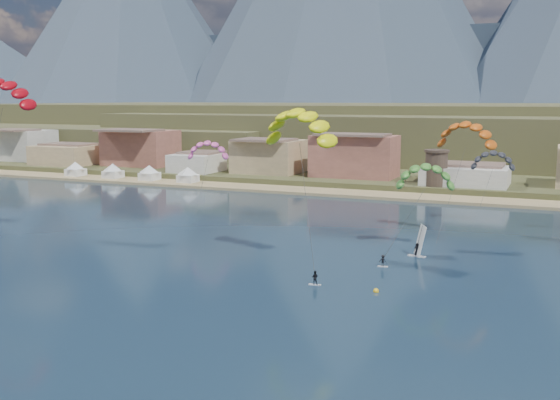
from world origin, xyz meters
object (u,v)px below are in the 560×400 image
(watchtower, at_px, (436,168))
(kitesurfer_yellow, at_px, (300,122))
(kitesurfer_green, at_px, (425,173))
(buoy, at_px, (376,291))
(windsurfer, at_px, (418,247))
(kitesurfer_red, at_px, (1,90))

(watchtower, height_order, kitesurfer_yellow, kitesurfer_yellow)
(kitesurfer_green, distance_m, buoy, 26.45)
(kitesurfer_yellow, xyz_separation_m, buoy, (13.30, -9.12, -19.27))
(kitesurfer_yellow, distance_m, windsurfer, 25.14)
(watchtower, distance_m, windsurfer, 64.41)
(kitesurfer_red, distance_m, kitesurfer_yellow, 49.37)
(windsurfer, relative_size, buoy, 6.86)
(kitesurfer_red, height_order, windsurfer, kitesurfer_red)
(kitesurfer_yellow, xyz_separation_m, kitesurfer_green, (14.10, 14.69, -7.78))
(kitesurfer_yellow, bearing_deg, windsurfer, 35.82)
(kitesurfer_green, bearing_deg, windsurfer, -87.68)
(watchtower, distance_m, buoy, 83.65)
(watchtower, xyz_separation_m, kitesurfer_green, (8.53, -59.25, 5.23))
(kitesurfer_green, xyz_separation_m, buoy, (-0.81, -23.81, -11.49))
(kitesurfer_green, relative_size, buoy, 24.38)
(windsurfer, bearing_deg, kitesurfer_yellow, -144.18)
(windsurfer, height_order, buoy, windsurfer)
(watchtower, distance_m, kitesurfer_green, 60.09)
(watchtower, relative_size, kitesurfer_red, 0.32)
(kitesurfer_green, relative_size, windsurfer, 3.55)
(windsurfer, bearing_deg, buoy, -92.91)
(kitesurfer_red, height_order, kitesurfer_yellow, kitesurfer_red)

